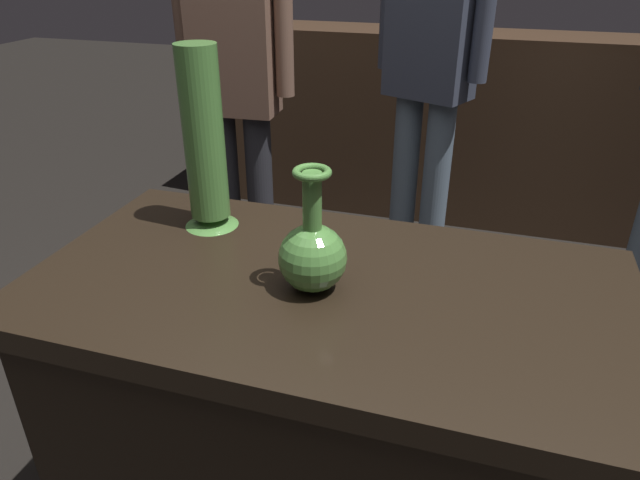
# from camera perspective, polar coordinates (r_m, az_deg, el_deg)

# --- Properties ---
(display_plinth) EXTENTS (1.20, 0.64, 0.80)m
(display_plinth) POSITION_cam_1_polar(r_m,az_deg,el_deg) (1.39, 0.61, -18.21)
(display_plinth) COLOR black
(display_plinth) RESTS_ON ground_plane
(back_display_shelf) EXTENTS (2.60, 0.40, 0.99)m
(back_display_shelf) POSITION_cam_1_polar(r_m,az_deg,el_deg) (3.27, 11.91, 10.97)
(back_display_shelf) COLOR #422D1E
(back_display_shelf) RESTS_ON ground_plane
(vase_centerpiece) EXTENTS (0.13, 0.13, 0.25)m
(vase_centerpiece) POSITION_cam_1_polar(r_m,az_deg,el_deg) (1.09, -0.75, -1.27)
(vase_centerpiece) COLOR #477A38
(vase_centerpiece) RESTS_ON display_plinth
(vase_tall_behind) EXTENTS (0.13, 0.13, 0.41)m
(vase_tall_behind) POSITION_cam_1_polar(r_m,az_deg,el_deg) (1.32, -11.39, 9.19)
(vase_tall_behind) COLOR #477A38
(vase_tall_behind) RESTS_ON display_plinth
(shelf_vase_center) EXTENTS (0.09, 0.09, 0.19)m
(shelf_vase_center) POSITION_cam_1_polar(r_m,az_deg,el_deg) (3.15, 12.92, 20.62)
(shelf_vase_center) COLOR silver
(shelf_vase_center) RESTS_ON back_display_shelf
(shelf_vase_far_left) EXTENTS (0.13, 0.13, 0.22)m
(shelf_vase_far_left) POSITION_cam_1_polar(r_m,az_deg,el_deg) (3.35, -6.45, 22.47)
(shelf_vase_far_left) COLOR #E55B1E
(shelf_vase_far_left) RESTS_ON back_display_shelf
(visitor_center_back) EXTENTS (0.44, 0.29, 1.73)m
(visitor_center_back) POSITION_cam_1_polar(r_m,az_deg,el_deg) (2.33, 10.96, 17.92)
(visitor_center_back) COLOR slate
(visitor_center_back) RESTS_ON ground_plane
(visitor_near_left) EXTENTS (0.47, 0.20, 1.59)m
(visitor_near_left) POSITION_cam_1_polar(r_m,az_deg,el_deg) (2.35, -8.36, 15.95)
(visitor_near_left) COLOR #232328
(visitor_near_left) RESTS_ON ground_plane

